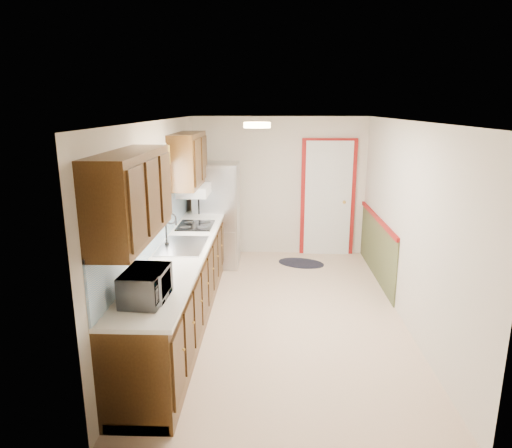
{
  "coord_description": "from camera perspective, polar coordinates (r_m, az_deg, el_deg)",
  "views": [
    {
      "loc": [
        -0.13,
        -5.37,
        2.56
      ],
      "look_at": [
        -0.32,
        0.08,
        1.15
      ],
      "focal_mm": 32.0,
      "sensor_mm": 36.0,
      "label": 1
    }
  ],
  "objects": [
    {
      "name": "kitchen_run",
      "position": [
        5.49,
        -9.74,
        -4.34
      ],
      "size": [
        0.63,
        4.0,
        2.2
      ],
      "color": "#361F0C",
      "rests_on": "ground"
    },
    {
      "name": "room_shell",
      "position": [
        5.55,
        3.29,
        0.26
      ],
      "size": [
        3.2,
        5.2,
        2.52
      ],
      "color": "beige",
      "rests_on": "ground"
    },
    {
      "name": "back_wall_trim",
      "position": [
        7.85,
        10.19,
        1.97
      ],
      "size": [
        1.12,
        2.3,
        2.08
      ],
      "color": "maroon",
      "rests_on": "ground"
    },
    {
      "name": "ceiling_fixture",
      "position": [
        5.18,
        0.13,
        12.27
      ],
      "size": [
        0.3,
        0.3,
        0.06
      ],
      "primitive_type": "cylinder",
      "color": "#FFD88C",
      "rests_on": "room_shell"
    },
    {
      "name": "cooktop",
      "position": [
        6.42,
        -7.56,
        -0.17
      ],
      "size": [
        0.48,
        0.57,
        0.02
      ],
      "primitive_type": "cube",
      "color": "black",
      "rests_on": "kitchen_run"
    },
    {
      "name": "refrigerator",
      "position": [
        7.46,
        -4.9,
        1.16
      ],
      "size": [
        0.71,
        0.71,
        1.69
      ],
      "rotation": [
        0.0,
        0.0,
        -0.0
      ],
      "color": "#B7B7BC",
      "rests_on": "ground"
    },
    {
      "name": "microwave",
      "position": [
        4.03,
        -13.64,
        -7.08
      ],
      "size": [
        0.3,
        0.51,
        0.34
      ],
      "primitive_type": "imported",
      "rotation": [
        0.0,
        0.0,
        1.53
      ],
      "color": "white",
      "rests_on": "kitchen_run"
    },
    {
      "name": "rug",
      "position": [
        7.73,
        5.65,
        -4.88
      ],
      "size": [
        0.89,
        0.72,
        0.01
      ],
      "primitive_type": "ellipsoid",
      "rotation": [
        0.0,
        0.0,
        -0.33
      ],
      "color": "black",
      "rests_on": "ground"
    }
  ]
}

